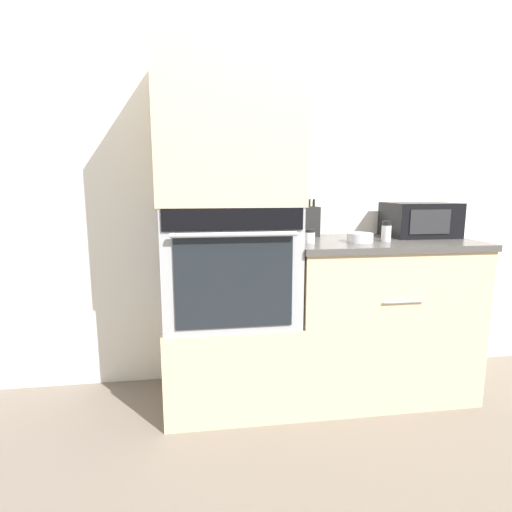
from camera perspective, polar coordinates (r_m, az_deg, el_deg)
ground_plane at (r=2.28m, az=6.82°, el=-22.54°), size 12.00×12.00×0.00m
wall_back at (r=2.54m, az=3.67°, el=10.46°), size 8.00×0.05×2.50m
oven_cabinet_base at (r=2.37m, az=-3.67°, el=-14.31°), size 0.72×0.60×0.50m
wall_oven at (r=2.20m, az=-3.82°, el=-0.85°), size 0.69×0.64×0.62m
oven_cabinet_upper at (r=2.19m, az=-4.06°, el=18.37°), size 0.72×0.60×0.85m
counter_unit at (r=2.51m, az=16.78°, el=-8.17°), size 1.05×0.63×0.92m
microwave at (r=2.63m, az=22.33°, el=4.83°), size 0.40×0.31×0.21m
knife_block at (r=2.48m, az=7.56°, el=4.97°), size 0.11×0.12×0.23m
bowl at (r=2.26m, az=14.64°, el=2.56°), size 0.14×0.14×0.05m
condiment_jar_near at (r=2.18m, az=7.70°, el=2.82°), size 0.06×0.06×0.07m
condiment_jar_mid at (r=2.33m, az=18.12°, el=3.36°), size 0.05×0.05×0.11m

